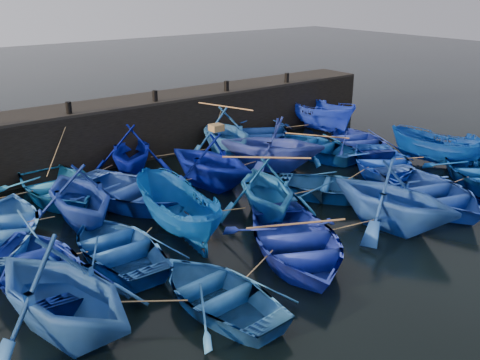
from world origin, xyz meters
TOP-DOWN VIEW (x-y plane):
  - ground at (0.00, 0.00)m, footprint 120.00×120.00m
  - quay_wall at (0.00, 10.50)m, footprint 26.00×2.50m
  - quay_top at (0.00, 10.50)m, footprint 26.00×2.50m
  - bollard_1 at (-4.00, 9.60)m, footprint 0.24×0.24m
  - bollard_2 at (0.00, 9.60)m, footprint 0.24×0.24m
  - bollard_3 at (4.00, 9.60)m, footprint 0.24×0.24m
  - bollard_4 at (8.00, 9.60)m, footprint 0.24×0.24m
  - boat_1 at (-5.60, 7.20)m, footprint 3.81×5.25m
  - boat_2 at (-2.04, 8.15)m, footprint 5.01×5.20m
  - boat_3 at (2.50, 7.63)m, footprint 4.90×5.34m
  - boat_4 at (5.27, 8.49)m, footprint 6.45×7.01m
  - boat_5 at (9.13, 8.02)m, footprint 2.17×5.00m
  - boat_7 at (-5.75, 4.46)m, footprint 3.93×4.50m
  - boat_8 at (-3.62, 4.96)m, footprint 5.43×6.33m
  - boat_9 at (-0.28, 4.76)m, footprint 4.50×4.97m
  - boat_10 at (3.03, 4.91)m, footprint 5.90×5.96m
  - boat_11 at (5.99, 5.16)m, footprint 3.59×4.81m
  - boat_12 at (8.19, 4.56)m, footprint 5.06×5.79m
  - boat_13 at (-8.12, 1.62)m, footprint 3.85×5.10m
  - boat_14 at (-5.82, 1.49)m, footprint 3.24×4.51m
  - boat_15 at (-3.62, 1.79)m, footprint 2.00×4.61m
  - boat_16 at (-0.34, 1.26)m, footprint 4.89×5.16m
  - boat_17 at (2.77, 1.06)m, footprint 5.08×5.33m
  - boat_18 at (6.28, 1.53)m, footprint 5.90×6.11m
  - boat_19 at (9.22, 0.95)m, footprint 2.95×4.40m
  - boat_20 at (-8.37, -1.13)m, footprint 5.16×5.62m
  - boat_21 at (-4.86, -2.32)m, footprint 3.32×4.41m
  - boat_22 at (-1.57, -1.62)m, footprint 5.73×6.45m
  - boat_23 at (2.37, -2.01)m, footprint 4.55×5.06m
  - boat_24 at (5.11, -1.62)m, footprint 5.10×6.11m
  - wooden_crate at (0.02, 4.76)m, footprint 0.49×0.45m
  - mooring_ropes at (-0.08, 5.26)m, footprint 18.84×12.04m
  - loose_oars at (1.64, 3.11)m, footprint 9.82×11.33m

SIDE VIEW (x-z plane):
  - ground at x=0.00m, z-range 0.00..0.00m
  - boat_21 at x=-4.86m, z-range 0.00..0.87m
  - boat_17 at x=2.77m, z-range 0.00..0.90m
  - boat_14 at x=-5.82m, z-range 0.00..0.93m
  - boat_11 at x=5.99m, z-range 0.00..0.95m
  - boat_13 at x=-8.12m, z-range 0.00..1.00m
  - boat_12 at x=8.19m, z-range 0.00..1.00m
  - boat_18 at x=6.28m, z-range 0.00..1.03m
  - boat_1 at x=-5.60m, z-range 0.00..1.07m
  - boat_24 at x=5.11m, z-range 0.00..1.09m
  - boat_22 at x=-1.57m, z-range 0.00..1.11m
  - boat_8 at x=-3.62m, z-range 0.00..1.11m
  - boat_4 at x=5.27m, z-range 0.00..1.19m
  - boat_19 at x=9.22m, z-range 0.00..1.59m
  - boat_15 at x=-3.62m, z-range 0.00..1.74m
  - mooring_ropes at x=-0.08m, z-range -0.16..1.94m
  - boat_5 at x=9.13m, z-range 0.00..1.89m
  - boat_2 at x=-2.04m, z-range 0.00..2.11m
  - boat_16 at x=-0.34m, z-range 0.00..2.14m
  - boat_7 at x=-5.75m, z-range 0.00..2.27m
  - boat_9 at x=-0.28m, z-range 0.00..2.28m
  - boat_23 at x=2.37m, z-range 0.00..2.36m
  - boat_3 at x=2.50m, z-range 0.00..2.36m
  - boat_10 at x=3.03m, z-range 0.00..2.37m
  - boat_20 at x=-8.37m, z-range 0.00..2.49m
  - quay_wall at x=0.00m, z-range 0.00..2.50m
  - loose_oars at x=1.64m, z-range 0.94..2.41m
  - wooden_crate at x=0.02m, z-range 2.28..2.54m
  - quay_top at x=0.00m, z-range 2.50..2.62m
  - bollard_1 at x=-4.00m, z-range 2.62..3.12m
  - bollard_2 at x=0.00m, z-range 2.62..3.12m
  - bollard_3 at x=4.00m, z-range 2.62..3.12m
  - bollard_4 at x=8.00m, z-range 2.62..3.12m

